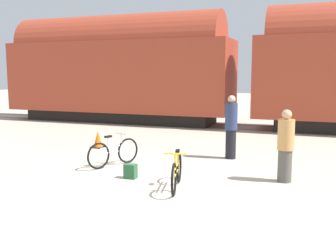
# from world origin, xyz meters

# --- Properties ---
(ground_plane) EXTENTS (80.00, 80.00, 0.00)m
(ground_plane) POSITION_xyz_m (0.00, 0.00, 0.00)
(ground_plane) COLOR #B2A893
(freight_train) EXTENTS (24.18, 2.80, 5.30)m
(freight_train) POSITION_xyz_m (-0.00, 9.91, 2.80)
(freight_train) COLOR black
(freight_train) RESTS_ON ground_plane
(rail_near) EXTENTS (36.18, 0.07, 0.01)m
(rail_near) POSITION_xyz_m (0.00, 9.19, 0.01)
(rail_near) COLOR #4C4238
(rail_near) RESTS_ON ground_plane
(rail_far) EXTENTS (36.18, 0.07, 0.01)m
(rail_far) POSITION_xyz_m (0.00, 10.63, 0.01)
(rail_far) COLOR #4C4238
(rail_far) RESTS_ON ground_plane
(bicycle_silver) EXTENTS (0.72, 1.54, 0.86)m
(bicycle_silver) POSITION_xyz_m (-1.87, 1.19, 0.37)
(bicycle_silver) COLOR black
(bicycle_silver) RESTS_ON ground_plane
(bicycle_yellow) EXTENTS (0.50, 1.63, 0.83)m
(bicycle_yellow) POSITION_xyz_m (0.37, -0.16, 0.36)
(bicycle_yellow) COLOR black
(bicycle_yellow) RESTS_ON ground_plane
(person_in_navy) EXTENTS (0.35, 0.35, 1.82)m
(person_in_navy) POSITION_xyz_m (0.84, 3.19, 0.92)
(person_in_navy) COLOR black
(person_in_navy) RESTS_ON ground_plane
(person_in_tan) EXTENTS (0.37, 0.37, 1.65)m
(person_in_tan) POSITION_xyz_m (2.48, 1.20, 0.82)
(person_in_tan) COLOR #514C47
(person_in_tan) RESTS_ON ground_plane
(backpack) EXTENTS (0.28, 0.20, 0.34)m
(backpack) POSITION_xyz_m (-0.91, 0.22, 0.17)
(backpack) COLOR #235633
(backpack) RESTS_ON ground_plane
(traffic_cone) EXTENTS (0.40, 0.40, 0.55)m
(traffic_cone) POSITION_xyz_m (-3.61, 3.30, 0.25)
(traffic_cone) COLOR black
(traffic_cone) RESTS_ON ground_plane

